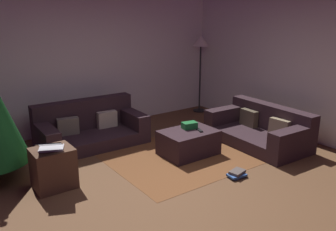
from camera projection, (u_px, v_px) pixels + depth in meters
name	position (u px, v px, depth m)	size (l,w,h in m)	color
ground_plane	(176.00, 189.00, 4.71)	(6.40, 6.40, 0.00)	brown
rear_partition	(79.00, 64.00, 6.78)	(6.40, 0.12, 2.60)	silver
corner_partition	(321.00, 70.00, 6.10)	(0.12, 6.40, 2.60)	silver
couch_left	(89.00, 128.00, 6.26)	(1.86, 1.01, 0.75)	#2D1E23
couch_right	(261.00, 129.00, 6.28)	(1.04, 1.82, 0.67)	#2D1E23
ottoman	(188.00, 142.00, 5.79)	(0.89, 0.64, 0.40)	#2D1E23
gift_box	(189.00, 125.00, 5.84)	(0.24, 0.16, 0.11)	#19662D
tv_remote	(200.00, 130.00, 5.73)	(0.05, 0.16, 0.02)	black
side_table	(53.00, 168.00, 4.68)	(0.52, 0.44, 0.55)	#4C3323
laptop	(51.00, 147.00, 4.53)	(0.44, 0.48, 0.18)	silver
book_stack	(237.00, 174.00, 5.02)	(0.29, 0.22, 0.09)	#2D5193
corner_lamp	(201.00, 47.00, 7.94)	(0.36, 0.36, 1.76)	black
area_rug	(188.00, 154.00, 5.85)	(2.60, 2.00, 0.01)	brown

